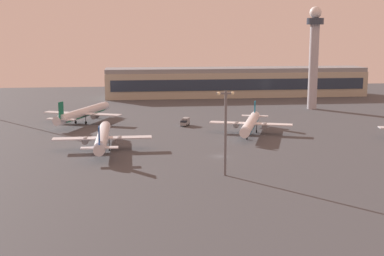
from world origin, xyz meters
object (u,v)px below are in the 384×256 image
at_px(airplane_mid_apron, 83,113).
at_px(catering_truck, 185,122).
at_px(airplane_taxiway_distant, 251,123).
at_px(control_tower, 314,51).
at_px(airplane_terminal_side, 103,137).
at_px(apron_light_west, 225,127).

xyz_separation_m(airplane_mid_apron, catering_truck, (40.85, -10.67, -2.57)).
distance_m(airplane_taxiway_distant, airplane_mid_apron, 69.64).
bearing_deg(control_tower, airplane_taxiway_distant, -126.93).
xyz_separation_m(control_tower, airplane_terminal_side, (-96.12, -78.26, -23.69)).
xyz_separation_m(airplane_taxiway_distant, airplane_mid_apron, (-62.96, 29.76, 0.36)).
relative_size(airplane_terminal_side, airplane_mid_apron, 0.98).
height_order(airplane_mid_apron, catering_truck, airplane_mid_apron).
relative_size(catering_truck, apron_light_west, 0.28).
bearing_deg(airplane_mid_apron, airplane_taxiway_distant, -2.95).
bearing_deg(apron_light_west, control_tower, 60.91).
bearing_deg(airplane_terminal_side, control_tower, 39.39).
bearing_deg(catering_truck, control_tower, -125.83).
xyz_separation_m(airplane_terminal_side, airplane_taxiway_distant, (52.60, 20.37, -0.11)).
height_order(airplane_taxiway_distant, airplane_mid_apron, airplane_mid_apron).
distance_m(control_tower, airplane_mid_apron, 112.60).
bearing_deg(control_tower, airplane_terminal_side, -140.85).
bearing_deg(airplane_taxiway_distant, apron_light_west, 89.49).
bearing_deg(airplane_taxiway_distant, airplane_mid_apron, -6.43).
relative_size(control_tower, apron_light_west, 2.19).
bearing_deg(airplane_taxiway_distant, catering_truck, -21.94).
bearing_deg(airplane_mid_apron, catering_truck, 7.71).
distance_m(airplane_taxiway_distant, catering_truck, 29.30).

